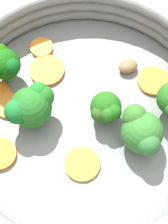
{
  "coord_description": "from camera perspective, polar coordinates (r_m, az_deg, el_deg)",
  "views": [
    {
      "loc": [
        0.09,
        0.16,
        0.42
      ],
      "look_at": [
        0.0,
        0.0,
        0.03
      ],
      "focal_mm": 60.0,
      "sensor_mm": 36.0,
      "label": 1
    }
  ],
  "objects": [
    {
      "name": "broccoli_floret_1",
      "position": [
        0.42,
        -8.05,
        0.93
      ],
      "size": [
        0.06,
        0.05,
        0.05
      ],
      "color": "#7FA965",
      "rests_on": "skillet"
    },
    {
      "name": "broccoli_floret_2",
      "position": [
        0.43,
        3.38,
        0.48
      ],
      "size": [
        0.04,
        0.04,
        0.04
      ],
      "color": "#83B16E",
      "rests_on": "skillet"
    },
    {
      "name": "broccoli_floret_3",
      "position": [
        0.41,
        8.79,
        -2.97
      ],
      "size": [
        0.05,
        0.06,
        0.05
      ],
      "color": "#8BB565",
      "rests_on": "skillet"
    },
    {
      "name": "carrot_slice_2",
      "position": [
        0.46,
        -11.43,
        0.97
      ],
      "size": [
        0.05,
        0.05,
        0.0
      ],
      "primitive_type": "cylinder",
      "rotation": [
        0.0,
        0.0,
        2.67
      ],
      "color": "orange",
      "rests_on": "skillet"
    },
    {
      "name": "mushroom_piece_0",
      "position": [
        0.48,
        6.75,
        6.87
      ],
      "size": [
        0.03,
        0.02,
        0.01
      ],
      "primitive_type": "ellipsoid",
      "rotation": [
        0.0,
        0.0,
        2.98
      ],
      "color": "olive",
      "rests_on": "skillet"
    },
    {
      "name": "carrot_slice_4",
      "position": [
        0.47,
        10.5,
        4.74
      ],
      "size": [
        0.04,
        0.04,
        0.0
      ],
      "primitive_type": "cylinder",
      "rotation": [
        0.0,
        0.0,
        1.66
      ],
      "color": "orange",
      "rests_on": "skillet"
    },
    {
      "name": "skillet_rivet_left",
      "position": [
        0.5,
        -12.68,
        9.56
      ],
      "size": [
        0.01,
        0.01,
        0.01
      ],
      "primitive_type": "sphere",
      "color": "gray",
      "rests_on": "skillet"
    },
    {
      "name": "carrot_slice_1",
      "position": [
        0.42,
        -0.27,
        -7.94
      ],
      "size": [
        0.06,
        0.06,
        0.0
      ],
      "primitive_type": "cylinder",
      "rotation": [
        0.0,
        0.0,
        2.27
      ],
      "color": "orange",
      "rests_on": "skillet"
    },
    {
      "name": "carrot_slice_0",
      "position": [
        0.5,
        -6.42,
        9.75
      ],
      "size": [
        0.03,
        0.03,
        0.01
      ],
      "primitive_type": "cylinder",
      "rotation": [
        0.0,
        0.0,
        3.2
      ],
      "color": "orange",
      "rests_on": "skillet"
    },
    {
      "name": "skillet",
      "position": [
        0.45,
        0.0,
        -1.29
      ],
      "size": [
        0.3,
        0.3,
        0.02
      ],
      "primitive_type": "cylinder",
      "color": "gray",
      "rests_on": "ground_plane"
    },
    {
      "name": "carrot_slice_6",
      "position": [
        0.48,
        -5.69,
        6.34
      ],
      "size": [
        0.05,
        0.05,
        0.0
      ],
      "primitive_type": "cylinder",
      "rotation": [
        0.0,
        0.0,
        1.33
      ],
      "color": "orange",
      "rests_on": "skillet"
    },
    {
      "name": "ground_plane",
      "position": [
        0.46,
        0.0,
        -1.75
      ],
      "size": [
        4.0,
        4.0,
        0.0
      ],
      "primitive_type": "plane",
      "color": "#B8BDB7"
    },
    {
      "name": "skillet_rim_wall",
      "position": [
        0.42,
        0.0,
        0.55
      ],
      "size": [
        0.32,
        0.32,
        0.05
      ],
      "color": "gray",
      "rests_on": "skillet"
    },
    {
      "name": "broccoli_floret_0",
      "position": [
        0.46,
        -12.09,
        7.22
      ],
      "size": [
        0.04,
        0.05,
        0.05
      ],
      "color": "#739D59",
      "rests_on": "skillet"
    },
    {
      "name": "carrot_slice_3",
      "position": [
        0.44,
        -12.72,
        -6.25
      ],
      "size": [
        0.04,
        0.04,
        0.01
      ],
      "primitive_type": "cylinder",
      "rotation": [
        0.0,
        0.0,
        1.52
      ],
      "color": "orange",
      "rests_on": "skillet"
    }
  ]
}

